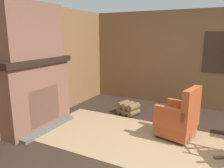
% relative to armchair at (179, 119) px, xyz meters
% --- Properties ---
extents(ground_plane, '(14.00, 14.00, 0.00)m').
position_rel_armchair_xyz_m(ground_plane, '(-0.03, -0.78, -0.36)').
color(ground_plane, '#2D2119').
extents(wood_panel_wall_left, '(0.06, 6.00, 2.40)m').
position_rel_armchair_xyz_m(wood_panel_wall_left, '(-2.76, -0.78, 0.84)').
color(wood_panel_wall_left, brown).
rests_on(wood_panel_wall_left, ground).
extents(wood_panel_wall_back, '(6.00, 0.09, 2.40)m').
position_rel_armchair_xyz_m(wood_panel_wall_back, '(-0.01, 1.95, 0.85)').
color(wood_panel_wall_back, brown).
rests_on(wood_panel_wall_back, ground).
extents(fireplace_hearth, '(0.58, 1.56, 1.37)m').
position_rel_armchair_xyz_m(fireplace_hearth, '(-2.53, -0.78, 0.33)').
color(fireplace_hearth, brown).
rests_on(fireplace_hearth, ground).
extents(chimney_breast, '(0.33, 1.28, 1.01)m').
position_rel_armchair_xyz_m(chimney_breast, '(-2.54, -0.78, 1.52)').
color(chimney_breast, brown).
rests_on(chimney_breast, fireplace_hearth).
extents(area_rug, '(3.76, 1.73, 0.01)m').
position_rel_armchair_xyz_m(area_rug, '(-0.57, -0.40, -0.35)').
color(area_rug, '#997A56').
rests_on(area_rug, ground).
extents(armchair, '(0.73, 0.70, 0.95)m').
position_rel_armchair_xyz_m(armchair, '(0.00, 0.00, 0.00)').
color(armchair, '#A84723').
rests_on(armchair, ground).
extents(firewood_stack, '(0.54, 0.45, 0.28)m').
position_rel_armchair_xyz_m(firewood_stack, '(-1.26, 0.71, -0.21)').
color(firewood_stack, brown).
rests_on(firewood_stack, ground).
extents(oil_lamp_vase, '(0.09, 0.09, 0.30)m').
position_rel_armchair_xyz_m(oil_lamp_vase, '(-2.58, -1.01, 1.12)').
color(oil_lamp_vase, silver).
rests_on(oil_lamp_vase, fireplace_hearth).
extents(storage_case, '(0.13, 0.22, 0.15)m').
position_rel_armchair_xyz_m(storage_case, '(-2.58, -0.61, 1.09)').
color(storage_case, brown).
rests_on(storage_case, fireplace_hearth).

